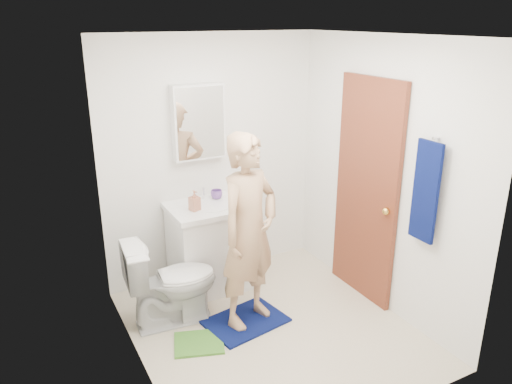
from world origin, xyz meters
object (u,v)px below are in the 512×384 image
vanity_cabinet (212,248)px  toilet (172,281)px  man (249,232)px  soap_dispenser (195,201)px  toothbrush_cup (217,194)px  medicine_cabinet (198,122)px  towel (426,192)px

vanity_cabinet → toilet: (-0.55, -0.42, -0.01)m
man → soap_dispenser: bearing=87.1°
toilet → soap_dispenser: bearing=-41.7°
vanity_cabinet → toothbrush_cup: (0.12, 0.13, 0.49)m
medicine_cabinet → man: bearing=-87.5°
soap_dispenser → medicine_cabinet: bearing=57.9°
towel → toothbrush_cup: (-1.06, 1.61, -0.36)m
man → towel: bearing=-54.9°
vanity_cabinet → soap_dispenser: (-0.18, -0.06, 0.54)m
vanity_cabinet → towel: (1.18, -1.48, 0.85)m
towel → toilet: size_ratio=1.02×
medicine_cabinet → toothbrush_cup: 0.72m
toothbrush_cup → toilet: bearing=-141.0°
toilet → toothbrush_cup: (0.67, 0.54, 0.50)m
vanity_cabinet → toothbrush_cup: size_ratio=7.06×
vanity_cabinet → medicine_cabinet: 1.22m
soap_dispenser → towel: bearing=-46.5°
vanity_cabinet → toilet: bearing=-142.9°
medicine_cabinet → man: medicine_cabinet is taller
medicine_cabinet → towel: bearing=-55.4°
towel → soap_dispenser: (-1.36, 1.43, -0.31)m
medicine_cabinet → towel: medicine_cabinet is taller
towel → soap_dispenser: size_ratio=4.26×
medicine_cabinet → toothbrush_cup: size_ratio=6.18×
medicine_cabinet → toothbrush_cup: medicine_cabinet is taller
vanity_cabinet → towel: bearing=-51.5°
medicine_cabinet → vanity_cabinet: bearing=-90.0°
towel → soap_dispenser: 1.99m
toilet → toothbrush_cup: bearing=-46.6°
vanity_cabinet → toothbrush_cup: 0.53m
towel → toilet: towel is taller
towel → vanity_cabinet: bearing=128.5°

